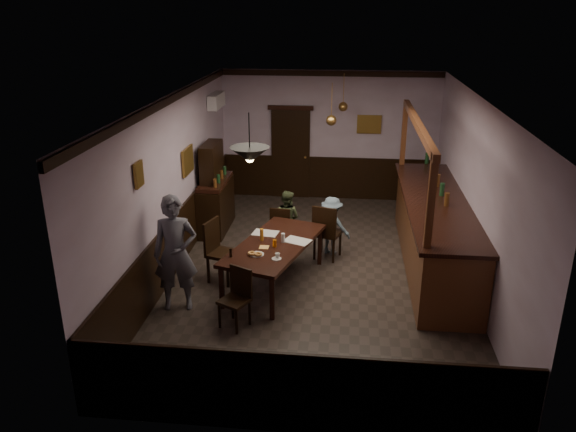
# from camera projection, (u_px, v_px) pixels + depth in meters

# --- Properties ---
(room) EXTENTS (5.01, 8.01, 3.01)m
(room) POSITION_uv_depth(u_px,v_px,m) (320.00, 189.00, 9.30)
(room) COLOR #2D2621
(room) RESTS_ON ground
(dining_table) EXTENTS (1.60, 2.40, 0.75)m
(dining_table) POSITION_uv_depth(u_px,v_px,m) (274.00, 247.00, 9.11)
(dining_table) COLOR black
(dining_table) RESTS_ON ground
(chair_far_left) EXTENTS (0.43, 0.43, 0.88)m
(chair_far_left) POSITION_uv_depth(u_px,v_px,m) (281.00, 227.00, 10.44)
(chair_far_left) COLOR black
(chair_far_left) RESTS_ON ground
(chair_far_right) EXTENTS (0.57, 0.57, 1.04)m
(chair_far_right) POSITION_uv_depth(u_px,v_px,m) (326.00, 230.00, 10.07)
(chair_far_right) COLOR black
(chair_far_right) RESTS_ON ground
(chair_near) EXTENTS (0.51, 0.51, 0.88)m
(chair_near) POSITION_uv_depth(u_px,v_px,m) (237.00, 294.00, 8.04)
(chair_near) COLOR black
(chair_near) RESTS_ON ground
(chair_side) EXTENTS (0.57, 0.57, 1.05)m
(chair_side) POSITION_uv_depth(u_px,v_px,m) (218.00, 248.00, 9.32)
(chair_side) COLOR black
(chair_side) RESTS_ON ground
(person_standing) EXTENTS (0.73, 0.56, 1.80)m
(person_standing) POSITION_uv_depth(u_px,v_px,m) (176.00, 254.00, 8.34)
(person_standing) COLOR #585764
(person_standing) RESTS_ON ground
(person_seated_left) EXTENTS (0.65, 0.59, 1.11)m
(person_seated_left) POSITION_uv_depth(u_px,v_px,m) (287.00, 219.00, 10.65)
(person_seated_left) COLOR #424D2E
(person_seated_left) RESTS_ON ground
(person_seated_right) EXTENTS (0.81, 0.63, 1.10)m
(person_seated_right) POSITION_uv_depth(u_px,v_px,m) (331.00, 226.00, 10.33)
(person_seated_right) COLOR slate
(person_seated_right) RESTS_ON ground
(newspaper_left) EXTENTS (0.46, 0.36, 0.01)m
(newspaper_left) POSITION_uv_depth(u_px,v_px,m) (265.00, 233.00, 9.47)
(newspaper_left) COLOR silver
(newspaper_left) RESTS_ON dining_table
(newspaper_right) EXTENTS (0.50, 0.44, 0.01)m
(newspaper_right) POSITION_uv_depth(u_px,v_px,m) (297.00, 241.00, 9.16)
(newspaper_right) COLOR silver
(newspaper_right) RESTS_ON dining_table
(napkin) EXTENTS (0.19, 0.19, 0.00)m
(napkin) POSITION_uv_depth(u_px,v_px,m) (264.00, 247.00, 8.93)
(napkin) COLOR #F2B459
(napkin) RESTS_ON dining_table
(saucer) EXTENTS (0.15, 0.15, 0.01)m
(saucer) POSITION_uv_depth(u_px,v_px,m) (276.00, 259.00, 8.51)
(saucer) COLOR white
(saucer) RESTS_ON dining_table
(coffee_cup) EXTENTS (0.10, 0.10, 0.07)m
(coffee_cup) POSITION_uv_depth(u_px,v_px,m) (277.00, 255.00, 8.52)
(coffee_cup) COLOR white
(coffee_cup) RESTS_ON saucer
(pastry_plate) EXTENTS (0.22, 0.22, 0.01)m
(pastry_plate) POSITION_uv_depth(u_px,v_px,m) (257.00, 254.00, 8.66)
(pastry_plate) COLOR white
(pastry_plate) RESTS_ON dining_table
(pastry_ring_a) EXTENTS (0.13, 0.13, 0.04)m
(pastry_ring_a) POSITION_uv_depth(u_px,v_px,m) (252.00, 253.00, 8.63)
(pastry_ring_a) COLOR #C68C47
(pastry_ring_a) RESTS_ON pastry_plate
(pastry_ring_b) EXTENTS (0.13, 0.13, 0.04)m
(pastry_ring_b) POSITION_uv_depth(u_px,v_px,m) (258.00, 254.00, 8.60)
(pastry_ring_b) COLOR #C68C47
(pastry_ring_b) RESTS_ON pastry_plate
(soda_can) EXTENTS (0.07, 0.07, 0.12)m
(soda_can) POSITION_uv_depth(u_px,v_px,m) (275.00, 243.00, 8.92)
(soda_can) COLOR orange
(soda_can) RESTS_ON dining_table
(beer_glass) EXTENTS (0.06, 0.06, 0.20)m
(beer_glass) POSITION_uv_depth(u_px,v_px,m) (262.00, 235.00, 9.16)
(beer_glass) COLOR #BF721E
(beer_glass) RESTS_ON dining_table
(water_glass) EXTENTS (0.06, 0.06, 0.15)m
(water_glass) POSITION_uv_depth(u_px,v_px,m) (283.00, 238.00, 9.10)
(water_glass) COLOR silver
(water_glass) RESTS_ON dining_table
(pepper_mill) EXTENTS (0.04, 0.04, 0.14)m
(pepper_mill) POSITION_uv_depth(u_px,v_px,m) (231.00, 252.00, 8.57)
(pepper_mill) COLOR black
(pepper_mill) RESTS_ON dining_table
(sideboard) EXTENTS (0.49, 1.37, 1.81)m
(sideboard) POSITION_uv_depth(u_px,v_px,m) (215.00, 196.00, 11.39)
(sideboard) COLOR black
(sideboard) RESTS_ON ground
(bar_counter) EXTENTS (1.07, 4.60, 2.57)m
(bar_counter) POSITION_uv_depth(u_px,v_px,m) (434.00, 231.00, 9.85)
(bar_counter) COLOR #512A15
(bar_counter) RESTS_ON ground
(door_back) EXTENTS (0.90, 0.06, 2.10)m
(door_back) POSITION_uv_depth(u_px,v_px,m) (291.00, 154.00, 13.22)
(door_back) COLOR black
(door_back) RESTS_ON ground
(ac_unit) EXTENTS (0.20, 0.85, 0.30)m
(ac_unit) POSITION_uv_depth(u_px,v_px,m) (216.00, 101.00, 11.89)
(ac_unit) COLOR white
(ac_unit) RESTS_ON ground
(picture_left_small) EXTENTS (0.04, 0.28, 0.36)m
(picture_left_small) POSITION_uv_depth(u_px,v_px,m) (139.00, 174.00, 7.83)
(picture_left_small) COLOR olive
(picture_left_small) RESTS_ON ground
(picture_left_large) EXTENTS (0.04, 0.62, 0.48)m
(picture_left_large) POSITION_uv_depth(u_px,v_px,m) (188.00, 161.00, 10.22)
(picture_left_large) COLOR olive
(picture_left_large) RESTS_ON ground
(picture_back) EXTENTS (0.55, 0.04, 0.42)m
(picture_back) POSITION_uv_depth(u_px,v_px,m) (369.00, 124.00, 12.78)
(picture_back) COLOR olive
(picture_back) RESTS_ON ground
(pendant_iron) EXTENTS (0.56, 0.56, 0.70)m
(pendant_iron) POSITION_uv_depth(u_px,v_px,m) (250.00, 155.00, 7.81)
(pendant_iron) COLOR black
(pendant_iron) RESTS_ON ground
(pendant_brass_mid) EXTENTS (0.20, 0.20, 0.81)m
(pendant_brass_mid) POSITION_uv_depth(u_px,v_px,m) (331.00, 120.00, 10.67)
(pendant_brass_mid) COLOR #BF8C3F
(pendant_brass_mid) RESTS_ON ground
(pendant_brass_far) EXTENTS (0.20, 0.20, 0.81)m
(pendant_brass_far) POSITION_uv_depth(u_px,v_px,m) (343.00, 107.00, 12.07)
(pendant_brass_far) COLOR #BF8C3F
(pendant_brass_far) RESTS_ON ground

